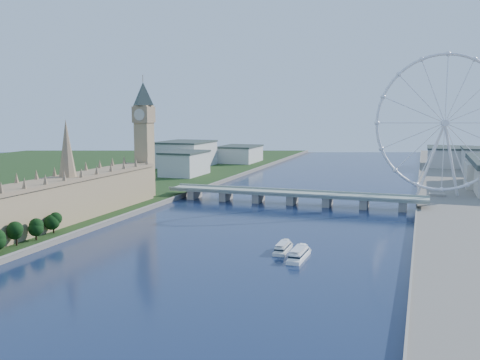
% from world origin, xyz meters
% --- Properties ---
extents(ground, '(2000.00, 2000.00, 0.00)m').
position_xyz_m(ground, '(0.00, 0.00, 0.00)').
color(ground, navy).
rests_on(ground, ground).
extents(parliament_range, '(24.00, 200.00, 70.00)m').
position_xyz_m(parliament_range, '(-128.00, 170.00, 18.48)').
color(parliament_range, tan).
rests_on(parliament_range, ground).
extents(big_ben, '(20.02, 20.02, 110.00)m').
position_xyz_m(big_ben, '(-128.00, 278.00, 66.57)').
color(big_ben, tan).
rests_on(big_ben, ground).
extents(westminster_bridge, '(220.00, 22.00, 9.50)m').
position_xyz_m(westminster_bridge, '(0.00, 300.00, 6.63)').
color(westminster_bridge, gray).
rests_on(westminster_bridge, ground).
extents(london_eye, '(113.60, 39.12, 124.30)m').
position_xyz_m(london_eye, '(119.98, 355.08, 67.52)').
color(london_eye, silver).
rests_on(london_eye, ground).
extents(city_skyline, '(505.00, 280.00, 32.00)m').
position_xyz_m(city_skyline, '(39.22, 560.08, 16.96)').
color(city_skyline, beige).
rests_on(city_skyline, ground).
extents(tour_boat_near, '(6.78, 25.94, 5.68)m').
position_xyz_m(tour_boat_near, '(30.81, 147.55, 0.00)').
color(tour_boat_near, silver).
rests_on(tour_boat_near, ground).
extents(tour_boat_far, '(8.16, 29.47, 6.47)m').
position_xyz_m(tour_boat_far, '(42.59, 135.93, 0.00)').
color(tour_boat_far, white).
rests_on(tour_boat_far, ground).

